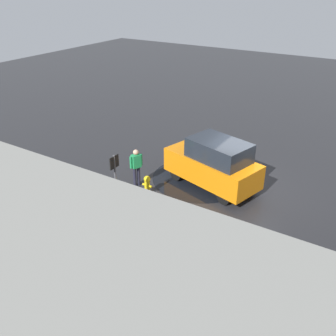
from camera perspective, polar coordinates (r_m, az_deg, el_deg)
name	(u,v)px	position (r m, az deg, el deg)	size (l,w,h in m)	color
ground_plane	(244,190)	(15.48, 11.56, -3.24)	(60.00, 60.00, 0.00)	black
kerb_strip	(195,246)	(12.26, 4.15, -11.71)	(24.00, 3.20, 0.04)	slate
moving_hatchback	(214,163)	(15.08, 6.99, 0.71)	(4.21, 2.66, 2.06)	orange
fire_hydrant	(147,185)	(14.70, -3.19, -2.62)	(0.42, 0.31, 0.80)	gold
pedestrian	(136,165)	(15.06, -4.86, 0.49)	(0.36, 0.53, 1.62)	#1E8C4C
metal_railing	(205,277)	(10.21, 5.64, -16.14)	(9.54, 0.04, 1.05)	#B7BABF
sign_post	(115,177)	(12.93, -8.04, -1.38)	(0.07, 0.44, 2.40)	#4C4C51
puddle_patch	(200,178)	(16.06, 4.83, -1.54)	(4.05, 4.05, 0.01)	black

